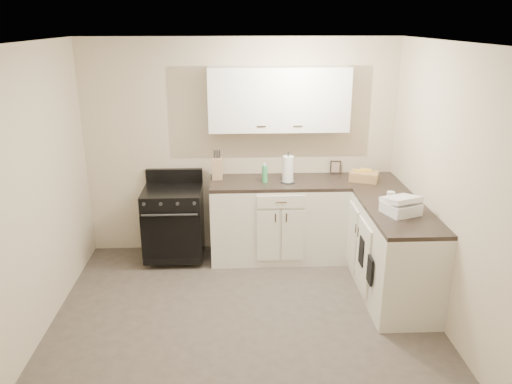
{
  "coord_description": "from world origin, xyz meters",
  "views": [
    {
      "loc": [
        -0.07,
        -3.86,
        2.67
      ],
      "look_at": [
        0.14,
        0.85,
        1.04
      ],
      "focal_mm": 35.0,
      "sensor_mm": 36.0,
      "label": 1
    }
  ],
  "objects_px": {
    "stove": "(174,223)",
    "countertop_grill": "(401,208)",
    "knife_block": "(217,169)",
    "paper_towel": "(288,169)",
    "wicker_basket": "(364,176)"
  },
  "relations": [
    {
      "from": "knife_block",
      "to": "paper_towel",
      "type": "relative_size",
      "value": 0.84
    },
    {
      "from": "knife_block",
      "to": "wicker_basket",
      "type": "relative_size",
      "value": 0.81
    },
    {
      "from": "paper_towel",
      "to": "knife_block",
      "type": "bearing_deg",
      "value": 169.41
    },
    {
      "from": "wicker_basket",
      "to": "countertop_grill",
      "type": "height_order",
      "value": "countertop_grill"
    },
    {
      "from": "paper_towel",
      "to": "stove",
      "type": "bearing_deg",
      "value": 178.95
    },
    {
      "from": "paper_towel",
      "to": "countertop_grill",
      "type": "relative_size",
      "value": 1.02
    },
    {
      "from": "stove",
      "to": "paper_towel",
      "type": "distance_m",
      "value": 1.45
    },
    {
      "from": "paper_towel",
      "to": "countertop_grill",
      "type": "height_order",
      "value": "paper_towel"
    },
    {
      "from": "stove",
      "to": "countertop_grill",
      "type": "height_order",
      "value": "countertop_grill"
    },
    {
      "from": "stove",
      "to": "knife_block",
      "type": "bearing_deg",
      "value": 13.62
    },
    {
      "from": "stove",
      "to": "wicker_basket",
      "type": "relative_size",
      "value": 2.58
    },
    {
      "from": "stove",
      "to": "countertop_grill",
      "type": "bearing_deg",
      "value": -24.38
    },
    {
      "from": "stove",
      "to": "knife_block",
      "type": "xyz_separation_m",
      "value": [
        0.51,
        0.12,
        0.61
      ]
    },
    {
      "from": "stove",
      "to": "knife_block",
      "type": "height_order",
      "value": "knife_block"
    },
    {
      "from": "knife_block",
      "to": "countertop_grill",
      "type": "relative_size",
      "value": 0.85
    }
  ]
}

